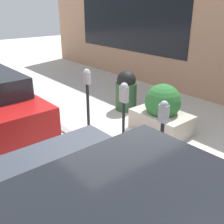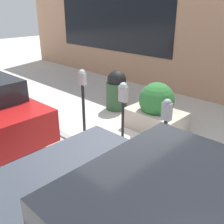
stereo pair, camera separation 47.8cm
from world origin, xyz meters
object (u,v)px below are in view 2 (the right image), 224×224
at_px(planter_box, 156,110).
at_px(trash_bin, 117,90).
at_px(parking_meter_second, 123,102).
at_px(parking_meter_nearest, 166,124).
at_px(parking_meter_middle, 83,91).

distance_m(planter_box, trash_bin, 1.61).
xyz_separation_m(parking_meter_second, planter_box, (0.14, -1.32, -0.58)).
xyz_separation_m(parking_meter_nearest, parking_meter_middle, (2.09, 0.02, 0.10)).
bearing_deg(parking_meter_second, parking_meter_middle, 3.40).
height_order(parking_meter_middle, trash_bin, parking_meter_middle).
xyz_separation_m(parking_meter_nearest, parking_meter_second, (0.99, -0.05, 0.11)).
xyz_separation_m(parking_meter_second, parking_meter_middle, (1.10, 0.07, -0.01)).
bearing_deg(parking_meter_nearest, planter_box, -50.53).
relative_size(parking_meter_nearest, trash_bin, 1.25).
distance_m(parking_meter_second, trash_bin, 2.44).
xyz_separation_m(parking_meter_nearest, planter_box, (1.13, -1.37, -0.47)).
height_order(parking_meter_second, trash_bin, parking_meter_second).
bearing_deg(parking_meter_middle, planter_box, -124.70).
relative_size(parking_meter_middle, trash_bin, 1.38).
distance_m(parking_meter_nearest, planter_box, 1.84).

